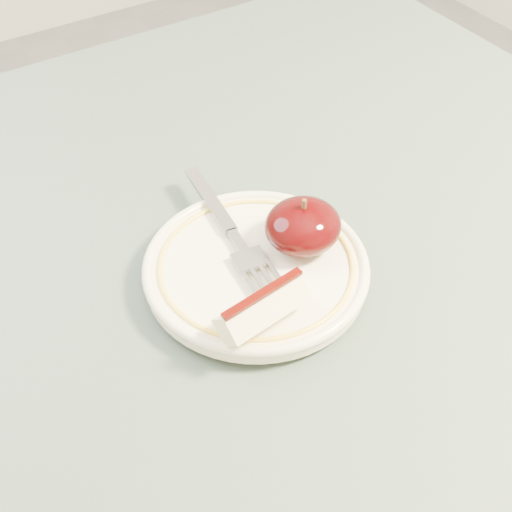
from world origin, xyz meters
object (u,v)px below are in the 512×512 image
table (271,353)px  fork (232,232)px  plate (256,268)px  apple_half (303,226)px

table → fork: fork is taller
fork → plate: bearing=-174.1°
table → fork: size_ratio=5.04×
apple_half → fork: bearing=138.9°
plate → fork: 0.04m
plate → table: bearing=-65.9°
plate → apple_half: (0.05, 0.00, 0.02)m
table → plate: size_ratio=4.86×
fork → table: bearing=-166.7°
fork → apple_half: bearing=-124.0°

